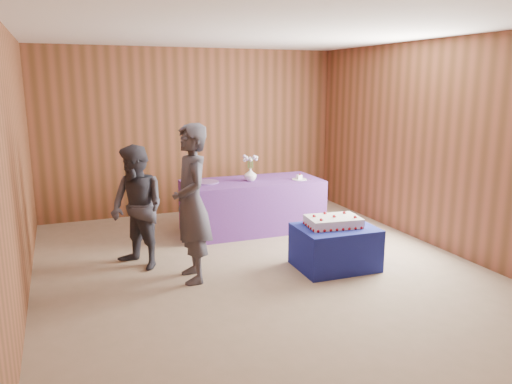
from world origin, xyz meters
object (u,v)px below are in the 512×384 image
serving_table (252,205)px  guest_left (192,204)px  sheet_cake (333,221)px  guest_right (137,208)px  vase (250,174)px  cake_table (335,247)px

serving_table → guest_left: 2.06m
sheet_cake → guest_right: bearing=166.2°
serving_table → vase: 0.47m
guest_right → guest_left: bearing=8.7°
serving_table → guest_left: (-1.30, -1.53, 0.49)m
sheet_cake → guest_right: size_ratio=0.47×
serving_table → guest_right: (-1.79, -0.93, 0.35)m
sheet_cake → serving_table: bearing=108.3°
cake_table → guest_left: guest_left is taller
sheet_cake → vase: 1.80m
sheet_cake → guest_left: (-1.64, 0.22, 0.31)m
serving_table → guest_left: bearing=-129.6°
vase → cake_table: bearing=-77.8°
sheet_cake → guest_left: guest_left is taller
guest_left → guest_right: bearing=-138.4°
vase → guest_left: size_ratio=0.11×
serving_table → cake_table: bearing=-78.1°
vase → guest_right: guest_right is taller
cake_table → guest_left: (-1.65, 0.26, 0.62)m
vase → sheet_cake: bearing=-78.0°
cake_table → vase: 1.92m
guest_left → guest_right: guest_left is taller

